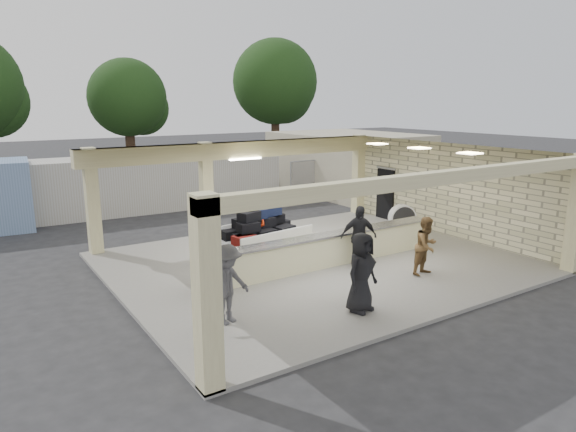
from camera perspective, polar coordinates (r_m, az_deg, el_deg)
ground at (r=16.12m, az=3.11°, el=-5.37°), size 120.00×120.00×0.00m
pavilion at (r=16.40m, az=2.39°, el=-0.16°), size 12.01×10.00×3.55m
baggage_counter at (r=15.57m, az=4.22°, el=-3.79°), size 8.20×0.58×0.98m
luggage_cart at (r=16.11m, az=-3.16°, el=-1.67°), size 2.96×2.05×1.62m
drum_fan at (r=19.66m, az=12.56°, el=-0.23°), size 1.06×0.68×1.11m
baggage_handler at (r=16.11m, az=-3.21°, el=-1.68°), size 0.42×0.69×1.80m
passenger_a at (r=15.19m, az=15.13°, el=-3.22°), size 0.87×0.48×1.69m
passenger_b at (r=15.44m, az=7.85°, el=-2.28°), size 1.17×0.81×1.88m
passenger_c at (r=11.58m, az=-6.75°, el=-7.54°), size 1.25×0.72×1.83m
passenger_d at (r=12.24m, az=8.16°, el=-6.21°), size 1.00×0.60×1.92m
car_white_a at (r=31.14m, az=-1.74°, el=4.80°), size 5.06×2.56×1.42m
car_white_b at (r=33.48m, az=3.84°, el=5.49°), size 5.31×4.14×1.59m
car_dark at (r=31.89m, az=-3.07°, el=4.86°), size 3.79×3.61×1.29m
container_white at (r=24.86m, az=-14.14°, el=3.69°), size 11.74×2.83×2.52m
fence at (r=29.57m, az=10.09°, el=4.87°), size 12.06×0.06×2.03m
tree_mid at (r=40.15m, az=-17.02°, el=12.14°), size 6.00×5.60×8.00m
tree_right at (r=44.22m, az=-1.19°, el=14.31°), size 7.20×7.00×10.00m
adjacent_building at (r=29.26m, az=6.63°, el=5.97°), size 6.00×8.00×3.20m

